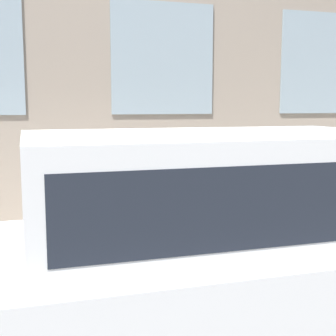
{
  "coord_description": "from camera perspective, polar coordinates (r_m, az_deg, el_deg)",
  "views": [
    {
      "loc": [
        -4.62,
        0.71,
        2.15
      ],
      "look_at": [
        0.75,
        -0.94,
        1.39
      ],
      "focal_mm": 50.0,
      "sensor_mm": 36.0,
      "label": 1
    }
  ],
  "objects": [
    {
      "name": "ground_plane",
      "position": [
        5.15,
        -7.89,
        -17.07
      ],
      "size": [
        80.0,
        80.0,
        0.0
      ],
      "primitive_type": "plane",
      "color": "#514F4C"
    },
    {
      "name": "sidewalk",
      "position": [
        6.57,
        -10.13,
        -10.91
      ],
      "size": [
        3.12,
        60.0,
        0.14
      ],
      "color": "#B2ADA3",
      "rests_on": "ground_plane"
    },
    {
      "name": "fire_hydrant",
      "position": [
        5.65,
        -3.88,
        -9.45
      ],
      "size": [
        0.28,
        0.41,
        0.69
      ],
      "color": "red",
      "rests_on": "sidewalk"
    },
    {
      "name": "person",
      "position": [
        5.98,
        3.63,
        -3.71
      ],
      "size": [
        0.34,
        0.22,
        1.39
      ],
      "rotation": [
        0.0,
        0.0,
        1.56
      ],
      "color": "#726651",
      "rests_on": "sidewalk"
    },
    {
      "name": "parked_truck_white_near",
      "position": [
        3.86,
        4.91,
        -7.92
      ],
      "size": [
        1.97,
        4.8,
        1.93
      ],
      "color": "black",
      "rests_on": "ground_plane"
    }
  ]
}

